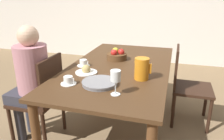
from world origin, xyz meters
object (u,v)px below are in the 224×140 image
at_px(bread_plate, 86,71).
at_px(fruit_bowl, 117,55).
at_px(wine_glass_water, 116,77).
at_px(teacup_across, 83,63).
at_px(teacup_near_person, 68,81).
at_px(chair_person_side, 42,97).
at_px(red_pitcher, 142,69).
at_px(serving_tray, 100,83).
at_px(person_seated, 30,76).
at_px(chair_opposite, 186,84).

bearing_deg(bread_plate, fruit_bowl, 72.49).
relative_size(bread_plate, fruit_bowl, 0.91).
xyz_separation_m(wine_glass_water, teacup_across, (-0.49, 0.54, -0.11)).
xyz_separation_m(teacup_near_person, teacup_across, (-0.07, 0.46, 0.00)).
distance_m(chair_person_side, red_pitcher, 1.02).
distance_m(chair_person_side, serving_tray, 0.71).
distance_m(chair_person_side, bread_plate, 0.53).
distance_m(red_pitcher, wine_glass_water, 0.38).
bearing_deg(wine_glass_water, person_seated, 165.38).
height_order(chair_person_side, wine_glass_water, wine_glass_water).
xyz_separation_m(serving_tray, fruit_bowl, (-0.05, 0.72, 0.03)).
bearing_deg(person_seated, chair_person_side, -76.85).
bearing_deg(teacup_near_person, person_seated, 161.89).
bearing_deg(teacup_across, wine_glass_water, -47.88).
relative_size(chair_person_side, wine_glass_water, 4.66).
height_order(red_pitcher, fruit_bowl, red_pitcher).
bearing_deg(fruit_bowl, bread_plate, -107.51).
xyz_separation_m(red_pitcher, wine_glass_water, (-0.13, -0.36, 0.04)).
bearing_deg(chair_person_side, chair_opposite, -61.76).
bearing_deg(fruit_bowl, serving_tray, -85.82).
distance_m(teacup_across, bread_plate, 0.21).
xyz_separation_m(chair_opposite, fruit_bowl, (-0.77, -0.13, 0.31)).
bearing_deg(person_seated, wine_glass_water, -104.62).
distance_m(person_seated, teacup_near_person, 0.51).
bearing_deg(teacup_across, fruit_bowl, 50.24).
bearing_deg(red_pitcher, chair_opposite, 56.82).
height_order(teacup_across, fruit_bowl, fruit_bowl).
bearing_deg(wine_glass_water, teacup_near_person, 169.54).
distance_m(person_seated, wine_glass_water, 0.95).
relative_size(chair_opposite, red_pitcher, 4.65).
xyz_separation_m(teacup_across, fruit_bowl, (0.26, 0.32, 0.02)).
relative_size(chair_person_side, teacup_near_person, 6.84).
xyz_separation_m(chair_person_side, chair_opposite, (1.37, 0.73, 0.00)).
distance_m(chair_opposite, serving_tray, 1.15).
height_order(wine_glass_water, teacup_near_person, wine_glass_water).
relative_size(teacup_near_person, fruit_bowl, 0.58).
bearing_deg(chair_person_side, serving_tray, -100.19).
height_order(teacup_across, bread_plate, bread_plate).
bearing_deg(fruit_bowl, teacup_across, -129.76).
xyz_separation_m(red_pitcher, teacup_near_person, (-0.55, -0.28, -0.07)).
distance_m(chair_opposite, wine_glass_water, 1.20).
bearing_deg(bread_plate, chair_person_side, -166.97).
bearing_deg(chair_opposite, teacup_across, -66.46).
height_order(person_seated, bread_plate, person_seated).
height_order(chair_opposite, person_seated, person_seated).
height_order(person_seated, teacup_across, person_seated).
bearing_deg(chair_person_side, teacup_across, -49.53).
height_order(red_pitcher, serving_tray, red_pitcher).
relative_size(chair_opposite, fruit_bowl, 3.95).
bearing_deg(teacup_across, serving_tray, -51.65).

